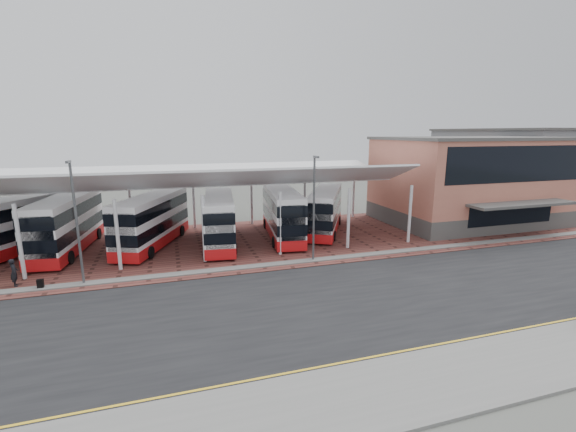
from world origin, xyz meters
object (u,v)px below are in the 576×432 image
at_px(terminal, 469,180).
at_px(bus_4, 282,214).
at_px(bus_5, 326,211).
at_px(pedestrian, 14,272).
at_px(bus_1, 67,225).
at_px(bus_3, 220,220).
at_px(bus_0, 14,227).
at_px(bus_2, 152,221).

xyz_separation_m(terminal, bus_4, (-21.35, -0.34, -2.39)).
relative_size(bus_5, pedestrian, 5.52).
relative_size(terminal, bus_4, 1.67).
bearing_deg(bus_4, bus_1, -175.38).
bearing_deg(bus_5, bus_3, -145.14).
bearing_deg(bus_3, pedestrian, -150.10).
distance_m(bus_0, bus_5, 26.69).
height_order(bus_0, bus_2, bus_0).
bearing_deg(bus_3, terminal, 9.12).
xyz_separation_m(bus_3, bus_5, (10.52, 1.11, -0.05)).
bearing_deg(bus_2, bus_3, 11.48).
height_order(bus_0, bus_4, bus_0).
relative_size(bus_2, bus_4, 0.98).
relative_size(bus_4, bus_5, 1.10).
xyz_separation_m(bus_0, bus_1, (3.89, -0.44, 0.00)).
distance_m(terminal, bus_2, 32.95).
distance_m(terminal, bus_3, 27.38).
bearing_deg(pedestrian, bus_5, -90.51).
distance_m(bus_2, bus_3, 5.71).
bearing_deg(bus_2, bus_5, 22.35).
xyz_separation_m(terminal, bus_2, (-32.86, 0.15, -2.40)).
xyz_separation_m(bus_3, bus_4, (5.90, 0.57, 0.08)).
relative_size(terminal, bus_5, 1.83).
relative_size(bus_1, bus_5, 1.12).
bearing_deg(pedestrian, bus_3, -83.64).
xyz_separation_m(terminal, bus_3, (-27.25, -0.91, -2.47)).
bearing_deg(bus_4, bus_5, 14.26).
distance_m(bus_1, bus_5, 22.79).
bearing_deg(bus_4, terminal, 8.50).
bearing_deg(terminal, pedestrian, -170.74).
xyz_separation_m(bus_0, pedestrian, (2.29, -7.75, -1.35)).
height_order(bus_0, pedestrian, bus_0).
distance_m(bus_0, pedestrian, 8.20).
xyz_separation_m(bus_1, bus_3, (12.27, -1.52, -0.13)).
relative_size(bus_3, pedestrian, 5.84).
relative_size(bus_1, bus_2, 1.04).
bearing_deg(bus_5, bus_2, -150.99).
distance_m(terminal, bus_5, 16.92).
bearing_deg(bus_4, bus_0, -175.99).
bearing_deg(bus_3, bus_2, 176.52).
xyz_separation_m(bus_2, bus_3, (5.61, -1.06, -0.06)).
height_order(bus_3, bus_5, bus_3).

